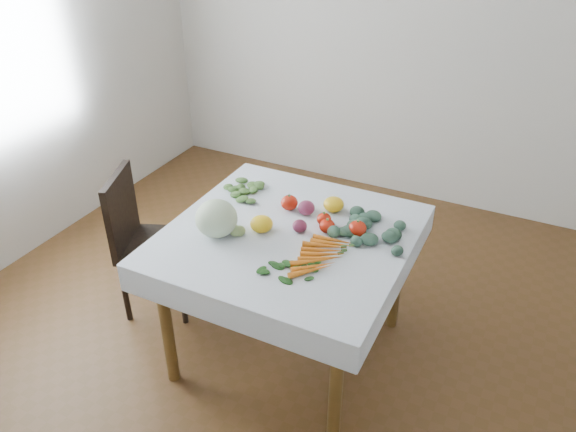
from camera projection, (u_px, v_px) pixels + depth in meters
name	position (u px, v px, depth m)	size (l,w,h in m)	color
ground	(289.00, 349.00, 3.06)	(4.00, 4.00, 0.00)	#55351B
back_wall	(417.00, 20.00, 3.88)	(4.00, 0.04, 2.70)	silver
table	(289.00, 251.00, 2.72)	(1.00, 1.00, 0.75)	brown
tablecloth	(289.00, 233.00, 2.66)	(1.12, 1.12, 0.01)	white
chair	(142.00, 234.00, 3.15)	(0.50, 0.50, 0.85)	black
cabbage	(216.00, 218.00, 2.61)	(0.20, 0.20, 0.18)	silver
tomato_a	(289.00, 203.00, 2.83)	(0.09, 0.09, 0.08)	red
tomato_b	(327.00, 226.00, 2.65)	(0.08, 0.08, 0.07)	red
tomato_c	(324.00, 219.00, 2.71)	(0.07, 0.07, 0.06)	red
tomato_d	(358.00, 228.00, 2.63)	(0.09, 0.09, 0.07)	red
heirloom_back	(334.00, 204.00, 2.82)	(0.10, 0.10, 0.07)	yellow
heirloom_front	(262.00, 224.00, 2.66)	(0.11, 0.11, 0.08)	yellow
onion_a	(306.00, 208.00, 2.79)	(0.09, 0.09, 0.07)	#5C1A38
onion_b	(300.00, 226.00, 2.66)	(0.07, 0.07, 0.06)	#5C1A38
tomatillo_cluster	(224.00, 234.00, 2.61)	(0.08, 0.13, 0.05)	#94AF65
carrot_bunch	(322.00, 254.00, 2.49)	(0.20, 0.38, 0.03)	orange
kale_bunch	(371.00, 230.00, 2.64)	(0.32, 0.30, 0.04)	#3A5F49
basil_bunch	(293.00, 269.00, 2.41)	(0.25, 0.19, 0.01)	#1A4C18
dill_bunch	(244.00, 190.00, 3.00)	(0.26, 0.21, 0.03)	#51803A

